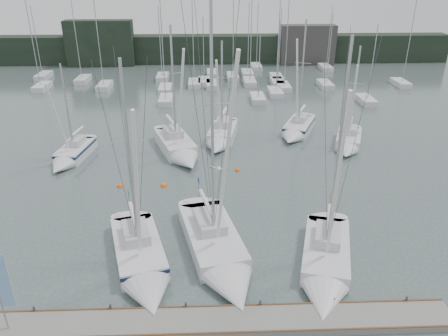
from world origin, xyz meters
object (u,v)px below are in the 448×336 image
at_px(sailboat_mid_a, 70,156).
at_px(buoy_a, 164,186).
at_px(sailboat_near_right, 325,271).
at_px(sailboat_mid_b, 180,150).
at_px(sailboat_mid_d, 296,130).
at_px(sailboat_near_center, 221,259).
at_px(buoy_b, 238,170).
at_px(sailboat_mid_e, 348,144).
at_px(buoy_c, 120,186).
at_px(sailboat_near_left, 142,265).
at_px(dock_banner, 1,286).
at_px(sailboat_mid_c, 221,138).

relative_size(sailboat_mid_a, buoy_a, 16.48).
relative_size(sailboat_near_right, sailboat_mid_b, 1.14).
xyz_separation_m(sailboat_mid_a, buoy_a, (9.30, -5.45, -0.54)).
bearing_deg(sailboat_mid_b, sailboat_mid_d, 3.78).
height_order(sailboat_near_center, buoy_b, sailboat_near_center).
height_order(sailboat_mid_e, buoy_a, sailboat_mid_e).
relative_size(sailboat_mid_b, buoy_b, 25.40).
distance_m(sailboat_near_center, buoy_c, 13.72).
distance_m(sailboat_near_left, sailboat_mid_b, 17.86).
xyz_separation_m(sailboat_near_right, dock_banner, (-16.84, -3.71, 2.56)).
relative_size(sailboat_near_left, buoy_a, 22.99).
height_order(buoy_c, dock_banner, dock_banner).
bearing_deg(dock_banner, sailboat_mid_b, 63.36).
relative_size(sailboat_mid_b, sailboat_mid_c, 1.17).
height_order(buoy_a, buoy_b, buoy_a).
bearing_deg(sailboat_near_center, dock_banner, -167.43).
bearing_deg(sailboat_mid_e, buoy_c, -141.09).
bearing_deg(buoy_a, sailboat_near_right, -49.23).
relative_size(sailboat_near_center, buoy_a, 28.18).
distance_m(sailboat_mid_e, buoy_c, 22.88).
bearing_deg(sailboat_near_center, buoy_b, 68.94).
distance_m(sailboat_near_right, sailboat_mid_c, 22.46).
bearing_deg(sailboat_mid_b, sailboat_mid_a, 165.92).
relative_size(sailboat_mid_a, sailboat_mid_c, 0.88).
xyz_separation_m(buoy_c, dock_banner, (-2.52, -16.11, 3.09)).
xyz_separation_m(sailboat_mid_d, buoy_a, (-13.42, -11.46, -0.59)).
distance_m(sailboat_mid_c, buoy_c, 12.85).
bearing_deg(dock_banner, sailboat_mid_d, 45.80).
distance_m(sailboat_mid_b, sailboat_mid_c, 5.12).
distance_m(buoy_c, dock_banner, 16.59).
bearing_deg(sailboat_mid_e, sailboat_near_left, -113.92).
distance_m(sailboat_near_right, dock_banner, 17.44).
height_order(sailboat_near_left, sailboat_mid_c, sailboat_near_left).
distance_m(buoy_a, buoy_c, 3.67).
distance_m(sailboat_near_center, dock_banner, 12.09).
height_order(sailboat_mid_c, buoy_b, sailboat_mid_c).
xyz_separation_m(sailboat_near_left, sailboat_near_right, (10.93, -0.84, -0.05)).
bearing_deg(buoy_c, sailboat_mid_b, 53.06).
bearing_deg(buoy_b, sailboat_mid_d, 51.13).
bearing_deg(sailboat_mid_d, sailboat_near_right, -72.59).
relative_size(sailboat_near_center, buoy_c, 30.31).
bearing_deg(sailboat_mid_d, sailboat_near_left, -96.77).
distance_m(sailboat_near_center, sailboat_mid_e, 22.87).
xyz_separation_m(sailboat_mid_b, buoy_a, (-1.04, -6.31, -0.63)).
bearing_deg(sailboat_mid_d, dock_banner, -101.42).
relative_size(sailboat_mid_c, buoy_a, 18.67).
relative_size(sailboat_mid_c, buoy_c, 20.09).
bearing_deg(sailboat_mid_d, sailboat_mid_e, -17.12).
relative_size(sailboat_near_right, sailboat_mid_c, 1.34).
bearing_deg(sailboat_near_left, sailboat_mid_e, 30.45).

